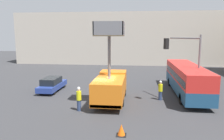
{
  "coord_description": "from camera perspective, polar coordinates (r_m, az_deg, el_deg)",
  "views": [
    {
      "loc": [
        3.14,
        -17.99,
        5.88
      ],
      "look_at": [
        0.85,
        1.6,
        2.74
      ],
      "focal_mm": 35.0,
      "sensor_mm": 36.0,
      "label": 1
    }
  ],
  "objects": [
    {
      "name": "ground_plane",
      "position": [
        19.19,
        -3.12,
        -8.81
      ],
      "size": [
        120.0,
        120.0,
        0.0
      ],
      "primitive_type": "plane",
      "color": "#333335"
    },
    {
      "name": "building_backdrop_far",
      "position": [
        47.85,
        2.94,
        8.23
      ],
      "size": [
        44.0,
        10.0,
        10.42
      ],
      "color": "#BCB2A3",
      "rests_on": "ground_plane"
    },
    {
      "name": "utility_truck",
      "position": [
        19.26,
        -0.33,
        -3.94
      ],
      "size": [
        2.43,
        6.43,
        6.96
      ],
      "color": "orange",
      "rests_on": "ground_plane"
    },
    {
      "name": "city_bus",
      "position": [
        23.11,
        18.83,
        -1.84
      ],
      "size": [
        2.45,
        11.27,
        2.91
      ],
      "rotation": [
        0.0,
        0.0,
        1.53
      ],
      "color": "navy",
      "rests_on": "ground_plane"
    },
    {
      "name": "traffic_light_pole",
      "position": [
        20.37,
        19.17,
        3.42
      ],
      "size": [
        3.54,
        3.29,
        5.94
      ],
      "color": "slate",
      "rests_on": "ground_plane"
    },
    {
      "name": "road_worker_near_truck",
      "position": [
        17.39,
        -8.64,
        -7.45
      ],
      "size": [
        0.38,
        0.38,
        1.93
      ],
      "rotation": [
        0.0,
        0.0,
        0.25
      ],
      "color": "navy",
      "rests_on": "ground_plane"
    },
    {
      "name": "road_worker_directing",
      "position": [
        20.51,
        12.53,
        -5.23
      ],
      "size": [
        0.38,
        0.38,
        1.8
      ],
      "rotation": [
        0.0,
        0.0,
        0.9
      ],
      "color": "navy",
      "rests_on": "ground_plane"
    },
    {
      "name": "traffic_cone_near_truck",
      "position": [
        13.42,
        2.44,
        -15.44
      ],
      "size": [
        0.59,
        0.59,
        0.68
      ],
      "color": "black",
      "rests_on": "ground_plane"
    },
    {
      "name": "parked_car_curbside",
      "position": [
        24.12,
        -15.39,
        -3.59
      ],
      "size": [
        1.71,
        4.58,
        1.47
      ],
      "color": "navy",
      "rests_on": "ground_plane"
    }
  ]
}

